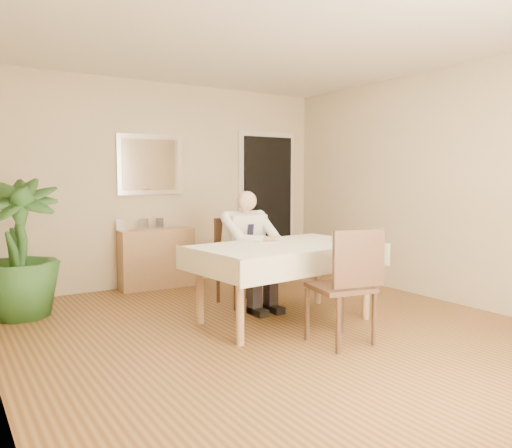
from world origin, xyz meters
TOP-DOWN VIEW (x-y plane):
  - room at (0.00, 0.00)m, footprint 5.00×5.02m
  - doorway at (1.55, 2.46)m, footprint 0.96×0.07m
  - mirror at (-0.23, 2.47)m, footprint 0.86×0.04m
  - dining_table at (0.25, 0.23)m, footprint 1.81×1.18m
  - chair_far at (0.25, 1.12)m, footprint 0.45×0.45m
  - chair_near at (0.27, -0.62)m, footprint 0.54×0.55m
  - seated_man at (0.25, 0.82)m, footprint 0.48×0.72m
  - plate at (0.21, 0.45)m, footprint 0.26×0.26m
  - food at (0.21, 0.45)m, footprint 0.14×0.14m
  - knife at (0.25, 0.39)m, footprint 0.01×0.13m
  - fork at (0.17, 0.39)m, footprint 0.01×0.13m
  - coffee_mug at (0.80, 0.08)m, footprint 0.16×0.16m
  - sideboard at (-0.23, 2.32)m, footprint 0.94×0.35m
  - photo_frame_left at (-0.66, 2.39)m, footprint 0.10×0.02m
  - photo_frame_center at (-0.37, 2.35)m, footprint 0.10×0.02m
  - photo_frame_right at (-0.17, 2.34)m, footprint 0.10×0.02m
  - potted_palm at (-1.88, 1.77)m, footprint 0.96×0.96m

SIDE VIEW (x-z plane):
  - sideboard at x=-0.23m, z-range 0.00..0.74m
  - chair_far at x=0.25m, z-range 0.06..1.00m
  - chair_near at x=0.27m, z-range 0.07..1.04m
  - dining_table at x=0.25m, z-range 0.29..1.04m
  - potted_palm at x=-1.88m, z-range 0.00..1.38m
  - seated_man at x=0.25m, z-range 0.07..1.31m
  - plate at x=0.21m, z-range 0.75..0.77m
  - knife at x=0.25m, z-range 0.77..0.78m
  - fork at x=0.17m, z-range 0.77..0.78m
  - food at x=0.21m, z-range 0.76..0.81m
  - coffee_mug at x=0.80m, z-range 0.75..0.86m
  - photo_frame_left at x=-0.66m, z-range 0.74..0.88m
  - photo_frame_center at x=-0.37m, z-range 0.74..0.88m
  - photo_frame_right at x=-0.17m, z-range 0.74..0.88m
  - doorway at x=1.55m, z-range -0.05..2.05m
  - room at x=0.00m, z-range 0.00..2.60m
  - mirror at x=-0.23m, z-range 1.17..1.93m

